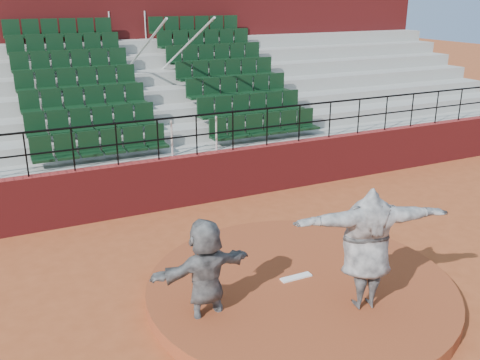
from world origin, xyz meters
name	(u,v)px	position (x,y,z in m)	size (l,w,h in m)	color
ground	(300,294)	(0.00, 0.00, 0.00)	(90.00, 90.00, 0.00)	#9F4823
pitchers_mound	(300,288)	(0.00, 0.00, 0.12)	(5.50, 5.50, 0.25)	brown
pitching_rubber	(296,277)	(0.00, 0.15, 0.27)	(0.60, 0.15, 0.03)	white
boundary_wall	(198,179)	(0.00, 5.00, 0.65)	(24.00, 0.30, 1.30)	maroon
wall_railing	(196,126)	(0.00, 5.00, 2.03)	(24.04, 0.05, 1.03)	black
seating_deck	(154,120)	(0.00, 8.65, 1.44)	(24.00, 5.97, 4.63)	#9B9B95
press_box_facade	(118,41)	(0.00, 12.60, 3.55)	(24.00, 3.00, 7.10)	maroon
pitcher	(367,248)	(0.53, -1.07, 1.28)	(2.54, 0.69, 2.07)	black
fielder	(206,274)	(-1.89, -0.16, 0.94)	(1.74, 0.55, 1.87)	black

